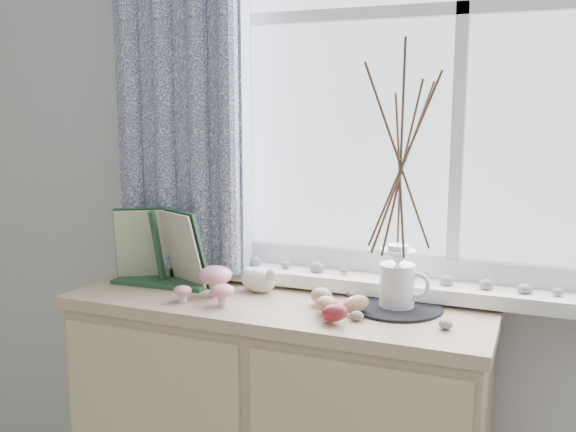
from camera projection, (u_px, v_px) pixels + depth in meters
name	position (u px, v px, depth m)	size (l,w,h in m)	color
botanical_book	(155.00, 248.00, 1.92)	(0.35, 0.13, 0.24)	#21442B
toadstool_cluster	(213.00, 281.00, 1.81)	(0.18, 0.15, 0.09)	silver
wooden_eggs	(334.00, 304.00, 1.68)	(0.17, 0.17, 0.07)	tan
songbird_figurine	(259.00, 279.00, 1.88)	(0.15, 0.07, 0.08)	silver
crocheted_doily	(396.00, 307.00, 1.73)	(0.25, 0.25, 0.01)	black
twig_pitcher	(401.00, 157.00, 1.66)	(0.30, 0.30, 0.71)	white
sideboard_pebbles	(383.00, 307.00, 1.70)	(0.34, 0.23, 0.02)	gray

